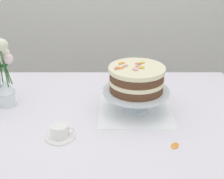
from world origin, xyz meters
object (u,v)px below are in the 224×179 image
teacup (59,133)px  dining_table (97,138)px  layer_cake (136,79)px  flower_vase (3,76)px  cake_stand (135,94)px

teacup → dining_table: bearing=45.1°
layer_cake → teacup: layer_cake is taller
flower_vase → teacup: flower_vase is taller
teacup → layer_cake: bearing=35.3°
layer_cake → flower_vase: (-0.58, 0.05, -0.01)m
dining_table → teacup: (-0.13, -0.13, 0.11)m
cake_stand → layer_cake: bearing=164.8°
dining_table → teacup: size_ratio=12.16×
dining_table → layer_cake: 0.31m
layer_cake → teacup: 0.39m
teacup → flower_vase: bearing=136.6°
layer_cake → flower_vase: size_ratio=0.75×
cake_stand → teacup: bearing=-144.7°
cake_stand → flower_vase: 0.59m
flower_vase → teacup: bearing=-43.4°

